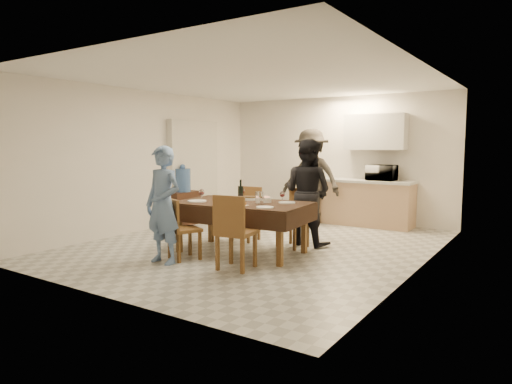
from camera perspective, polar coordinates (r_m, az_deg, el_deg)
floor at (r=7.36m, az=0.37°, el=-6.63°), size 5.00×6.00×0.02m
ceiling at (r=7.25m, az=0.39°, el=13.84°), size 5.00×6.00×0.02m
wall_back at (r=9.84m, az=10.00°, el=4.10°), size 5.00×0.02×2.60m
wall_front at (r=4.96m, az=-18.93°, el=2.09°), size 5.00×0.02×2.60m
wall_left at (r=8.81m, az=-13.40°, el=3.82°), size 0.02×6.00×2.60m
wall_right at (r=6.19m, az=20.16°, el=2.76°), size 0.02×6.00×2.60m
stub_partition at (r=9.63m, az=-7.81°, el=2.61°), size 0.15×1.40×2.10m
kitchen_base_cabinet at (r=9.39m, az=12.48°, el=-1.37°), size 2.20×0.60×0.86m
kitchen_worktop at (r=9.34m, az=12.54°, el=1.40°), size 2.24×0.64×0.05m
upper_cabinet at (r=9.34m, az=14.72°, el=7.27°), size 1.20×0.34×0.70m
dining_table at (r=6.73m, az=-1.83°, el=-1.59°), size 2.04×1.31×0.76m
chair_near_left at (r=6.40m, az=-9.46°, el=-3.82°), size 0.51×0.53×0.47m
chair_near_right at (r=5.81m, az=-3.01°, el=-4.07°), size 0.50×0.50×0.53m
chair_far_left at (r=7.55m, az=-1.69°, el=-2.11°), size 0.42×0.42×0.48m
chair_far_right at (r=7.07m, az=4.28°, el=-2.57°), size 0.48×0.48×0.50m
console at (r=9.25m, az=-9.08°, el=-2.02°), size 0.36×0.72×0.67m
water_jug at (r=9.19m, az=-9.13°, el=1.48°), size 0.31×0.31×0.46m
wine_bottle at (r=6.77m, az=-1.94°, el=0.17°), size 0.08×0.08×0.33m
water_pitcher at (r=6.48m, az=0.44°, el=-0.77°), size 0.12×0.12×0.18m
savoury_tart at (r=6.36m, az=-3.08°, el=-1.50°), size 0.41×0.32×0.05m
salad_bowl at (r=6.70m, az=1.15°, el=-1.00°), size 0.19×0.19×0.07m
mushroom_dish at (r=6.98m, az=-0.84°, el=-0.87°), size 0.22×0.22×0.04m
wine_glass_a at (r=6.85m, az=-6.80°, el=-0.40°), size 0.08×0.08×0.19m
wine_glass_b at (r=6.63m, az=3.30°, el=-0.64°), size 0.08×0.08×0.18m
wine_glass_c at (r=7.07m, az=-1.75°, el=-0.20°), size 0.08×0.08×0.18m
plate_near_left at (r=6.86m, az=-7.38°, el=-1.13°), size 0.28×0.28×0.02m
plate_near_right at (r=6.14m, az=1.12°, el=-1.92°), size 0.24×0.24×0.01m
plate_far_left at (r=7.32m, az=-4.31°, el=-0.65°), size 0.28×0.28×0.02m
plate_far_right at (r=6.65m, az=3.89°, el=-1.32°), size 0.24×0.24×0.01m
microwave at (r=9.16m, az=15.44°, el=2.34°), size 0.54×0.37×0.30m
person_near at (r=6.27m, az=-11.52°, el=-1.58°), size 0.59×0.39×1.59m
person_far at (r=7.32m, az=6.46°, el=-0.03°), size 0.88×0.72×1.69m
person_kitchen at (r=9.25m, az=6.91°, el=1.89°), size 1.23×0.71×1.91m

